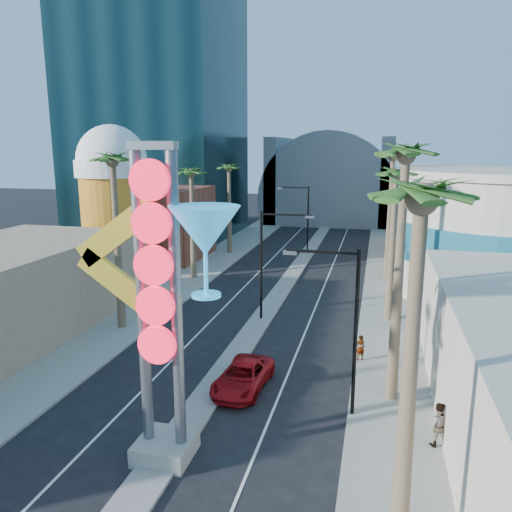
{
  "coord_description": "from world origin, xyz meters",
  "views": [
    {
      "loc": [
        7.89,
        -13.72,
        12.31
      ],
      "look_at": [
        -0.54,
        20.64,
        4.63
      ],
      "focal_mm": 35.0,
      "sensor_mm": 36.0,
      "label": 1
    }
  ],
  "objects_px": {
    "neon_sign": "(178,285)",
    "red_pickup": "(243,376)",
    "pedestrian_a": "(360,348)",
    "pedestrian_b": "(438,424)"
  },
  "relations": [
    {
      "from": "neon_sign",
      "to": "pedestrian_b",
      "type": "distance_m",
      "value": 12.15
    },
    {
      "from": "neon_sign",
      "to": "red_pickup",
      "type": "xyz_separation_m",
      "value": [
        0.7,
        6.46,
        -6.62
      ]
    },
    {
      "from": "neon_sign",
      "to": "red_pickup",
      "type": "bearing_deg",
      "value": 83.79
    },
    {
      "from": "red_pickup",
      "to": "pedestrian_b",
      "type": "distance_m",
      "value": 9.78
    },
    {
      "from": "neon_sign",
      "to": "red_pickup",
      "type": "distance_m",
      "value": 9.28
    },
    {
      "from": "pedestrian_a",
      "to": "pedestrian_b",
      "type": "distance_m",
      "value": 8.71
    },
    {
      "from": "neon_sign",
      "to": "pedestrian_a",
      "type": "distance_m",
      "value": 14.47
    },
    {
      "from": "red_pickup",
      "to": "neon_sign",
      "type": "bearing_deg",
      "value": -92.25
    },
    {
      "from": "red_pickup",
      "to": "pedestrian_b",
      "type": "xyz_separation_m",
      "value": [
        9.23,
        -3.2,
        0.42
      ]
    },
    {
      "from": "red_pickup",
      "to": "pedestrian_a",
      "type": "bearing_deg",
      "value": 43.6
    }
  ]
}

